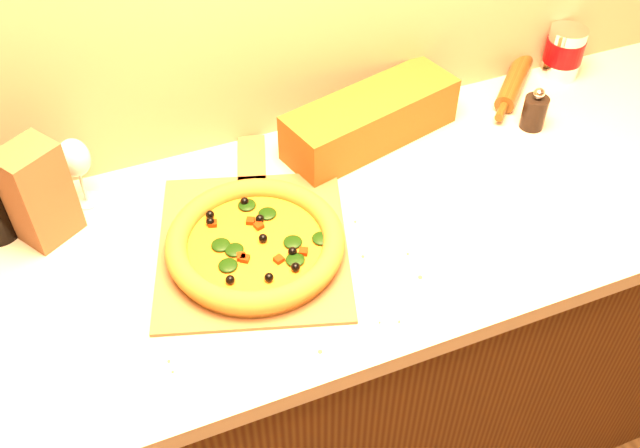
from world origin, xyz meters
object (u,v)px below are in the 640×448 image
Objects in this scene: coffee_canister at (564,52)px; pepper_grinder at (535,111)px; pizza_peel at (253,240)px; pizza at (256,243)px; wine_glass at (75,160)px; rolling_pin at (515,80)px.

pepper_grinder is at bearing -139.76° from coffee_canister.
pizza is at bearing -80.31° from pizza_peel.
pepper_grinder is (0.72, 0.14, 0.01)m from pizza.
coffee_canister is at bearing 1.43° from wine_glass.
pizza_peel is 0.81m from rolling_pin.
pizza_peel is at bearing -161.25° from rolling_pin.
coffee_canister reaches higher than pepper_grinder.
pizza_peel is 0.94m from coffee_canister.
pepper_grinder is (0.71, 0.11, 0.04)m from pizza_peel.
wine_glass reaches higher than pizza_peel.
wine_glass reaches higher than pizza.
rolling_pin is at bearing 36.19° from pizza_peel.
pizza_peel is 5.60× the size of pepper_grinder.
coffee_canister is at bearing 3.32° from rolling_pin.
pizza_peel is 3.70× the size of wine_glass.
wine_glass reaches higher than coffee_canister.
rolling_pin is at bearing -176.68° from coffee_canister.
pizza is at bearing -161.52° from coffee_canister.
coffee_canister is (0.19, 0.16, 0.02)m from pepper_grinder.
pizza_peel is 2.25× the size of rolling_pin.
rolling_pin reaches higher than pizza_peel.
wine_glass reaches higher than pepper_grinder.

